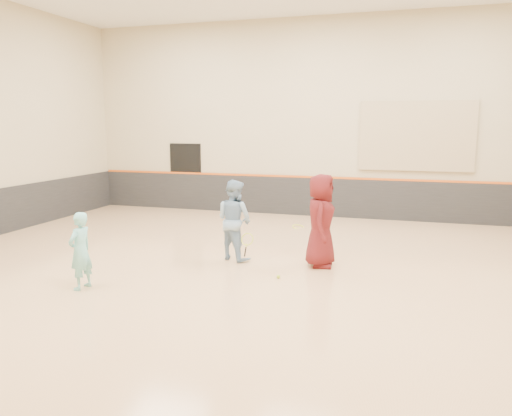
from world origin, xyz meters
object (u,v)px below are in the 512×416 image
(young_man, at_px, (321,221))
(spare_racket, at_px, (298,224))
(instructor, at_px, (234,220))
(girl, at_px, (80,251))

(young_man, relative_size, spare_racket, 2.51)
(instructor, distance_m, young_man, 1.84)
(young_man, bearing_deg, spare_racket, 13.79)
(young_man, xyz_separation_m, spare_racket, (-1.22, 3.58, -0.84))
(instructor, relative_size, young_man, 0.91)
(young_man, bearing_deg, instructor, 85.34)
(instructor, bearing_deg, spare_racket, -74.92)
(spare_racket, bearing_deg, young_man, -71.18)
(instructor, xyz_separation_m, young_man, (1.84, 0.01, 0.09))
(girl, relative_size, spare_racket, 1.82)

